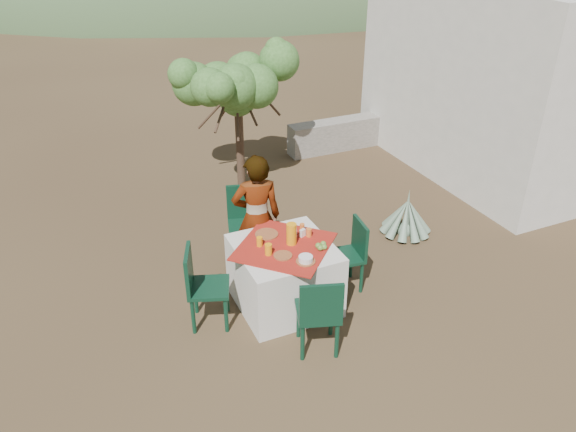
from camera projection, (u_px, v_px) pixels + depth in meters
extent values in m
plane|color=#3B291A|center=(231.00, 297.00, 6.47)|extent=(160.00, 160.00, 0.00)
cube|color=beige|center=(284.00, 275.00, 6.20)|extent=(1.02, 1.02, 0.75)
cube|color=#A72A18|center=(284.00, 246.00, 6.01)|extent=(1.30, 1.30, 0.01)
cylinder|color=black|center=(233.00, 251.00, 6.89)|extent=(0.05, 0.05, 0.47)
cylinder|color=black|center=(262.00, 249.00, 6.93)|extent=(0.05, 0.05, 0.47)
cylinder|color=black|center=(232.00, 236.00, 7.19)|extent=(0.05, 0.05, 0.47)
cylinder|color=black|center=(259.00, 234.00, 7.24)|extent=(0.05, 0.05, 0.47)
cube|color=black|center=(246.00, 226.00, 6.95)|extent=(0.54, 0.54, 0.04)
cube|color=black|center=(244.00, 201.00, 7.00)|extent=(0.43, 0.16, 0.46)
cylinder|color=black|center=(331.00, 317.00, 5.81)|extent=(0.04, 0.04, 0.45)
cylinder|color=black|center=(299.00, 319.00, 5.78)|extent=(0.04, 0.04, 0.45)
cylinder|color=black|center=(337.00, 339.00, 5.51)|extent=(0.04, 0.04, 0.45)
cylinder|color=black|center=(303.00, 342.00, 5.48)|extent=(0.04, 0.04, 0.45)
cube|color=black|center=(318.00, 312.00, 5.53)|extent=(0.53, 0.53, 0.04)
cube|color=black|center=(321.00, 304.00, 5.25)|extent=(0.41, 0.17, 0.44)
cylinder|color=black|center=(226.00, 314.00, 5.85)|extent=(0.04, 0.04, 0.45)
cylinder|color=black|center=(227.00, 294.00, 6.14)|extent=(0.04, 0.04, 0.45)
cylinder|color=black|center=(193.00, 316.00, 5.82)|extent=(0.04, 0.04, 0.45)
cylinder|color=black|center=(195.00, 296.00, 6.12)|extent=(0.04, 0.04, 0.45)
cube|color=black|center=(209.00, 288.00, 5.87)|extent=(0.54, 0.54, 0.04)
cube|color=black|center=(189.00, 270.00, 5.74)|extent=(0.18, 0.41, 0.44)
cylinder|color=black|center=(326.00, 266.00, 6.64)|extent=(0.04, 0.04, 0.42)
cylinder|color=black|center=(336.00, 282.00, 6.37)|extent=(0.04, 0.04, 0.42)
cylinder|color=black|center=(351.00, 262.00, 6.72)|extent=(0.04, 0.04, 0.42)
cylinder|color=black|center=(362.00, 277.00, 6.45)|extent=(0.04, 0.04, 0.42)
cube|color=black|center=(344.00, 256.00, 6.44)|extent=(0.44, 0.44, 0.04)
cube|color=black|center=(360.00, 237.00, 6.38)|extent=(0.09, 0.40, 0.41)
imported|color=#8C6651|center=(257.00, 218.00, 6.50)|extent=(0.64, 0.49, 1.57)
cylinder|color=#442E22|center=(240.00, 143.00, 8.64)|extent=(0.13, 0.13, 1.47)
sphere|color=#325B21|center=(238.00, 96.00, 8.28)|extent=(0.63, 0.63, 0.63)
sphere|color=#325B21|center=(274.00, 81.00, 8.41)|extent=(0.59, 0.59, 0.59)
sphere|color=#325B21|center=(201.00, 92.00, 8.12)|extent=(0.55, 0.55, 0.55)
sphere|color=#325B21|center=(231.00, 72.00, 8.67)|extent=(0.57, 0.57, 0.57)
sphere|color=#325B21|center=(254.00, 102.00, 7.86)|extent=(0.50, 0.50, 0.50)
sphere|color=gray|center=(405.00, 230.00, 7.69)|extent=(0.23, 0.23, 0.23)
cone|color=gray|center=(407.00, 211.00, 7.55)|extent=(0.12, 0.12, 0.66)
cone|color=gray|center=(414.00, 213.00, 7.66)|extent=(0.40, 0.19, 0.56)
cone|color=gray|center=(408.00, 211.00, 7.71)|extent=(0.32, 0.34, 0.58)
cone|color=gray|center=(401.00, 211.00, 7.71)|extent=(0.16, 0.40, 0.56)
cone|color=gray|center=(397.00, 213.00, 7.66)|extent=(0.27, 0.37, 0.57)
cone|color=gray|center=(396.00, 216.00, 7.58)|extent=(0.39, 0.25, 0.57)
cone|color=gray|center=(399.00, 219.00, 7.51)|extent=(0.40, 0.19, 0.56)
cone|color=gray|center=(405.00, 221.00, 7.46)|extent=(0.32, 0.34, 0.58)
cone|color=gray|center=(412.00, 221.00, 7.46)|extent=(0.16, 0.40, 0.56)
cone|color=gray|center=(417.00, 219.00, 7.51)|extent=(0.27, 0.37, 0.57)
cone|color=gray|center=(418.00, 216.00, 7.58)|extent=(0.39, 0.25, 0.57)
cube|color=silver|center=(515.00, 75.00, 9.16)|extent=(3.20, 4.20, 3.00)
cube|color=gray|center=(355.00, 132.00, 10.32)|extent=(2.60, 0.35, 0.55)
cylinder|color=brown|center=(267.00, 234.00, 6.20)|extent=(0.26, 0.26, 0.01)
cylinder|color=brown|center=(283.00, 256.00, 5.83)|extent=(0.20, 0.20, 0.01)
cylinder|color=orange|center=(260.00, 242.00, 5.98)|extent=(0.07, 0.07, 0.11)
cylinder|color=orange|center=(268.00, 249.00, 5.83)|extent=(0.08, 0.08, 0.12)
cylinder|color=orange|center=(292.00, 234.00, 5.99)|extent=(0.11, 0.11, 0.24)
cylinder|color=brown|center=(306.00, 261.00, 5.74)|extent=(0.20, 0.20, 0.01)
cylinder|color=white|center=(306.00, 259.00, 5.72)|extent=(0.15, 0.15, 0.05)
cylinder|color=orange|center=(309.00, 232.00, 6.15)|extent=(0.06, 0.06, 0.10)
cylinder|color=orange|center=(302.00, 227.00, 6.26)|extent=(0.05, 0.05, 0.09)
cube|color=white|center=(303.00, 233.00, 6.16)|extent=(0.08, 0.06, 0.08)
sphere|color=olive|center=(318.00, 246.00, 5.95)|extent=(0.06, 0.06, 0.06)
sphere|color=olive|center=(323.00, 244.00, 5.98)|extent=(0.06, 0.06, 0.06)
sphere|color=olive|center=(324.00, 247.00, 5.93)|extent=(0.06, 0.06, 0.06)
sphere|color=olive|center=(320.00, 248.00, 5.91)|extent=(0.06, 0.06, 0.06)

